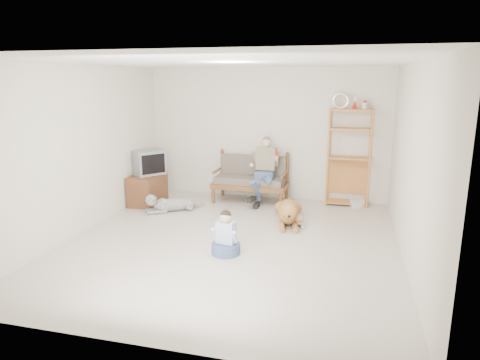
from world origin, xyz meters
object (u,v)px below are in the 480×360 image
(loveseat, at_px, (251,178))
(tv_stand, at_px, (147,189))
(golden_retriever, at_px, (289,212))
(etagere, at_px, (349,157))

(loveseat, height_order, tv_stand, loveseat)
(golden_retriever, bearing_deg, etagere, 45.65)
(tv_stand, relative_size, golden_retriever, 0.60)
(etagere, distance_m, golden_retriever, 1.85)
(tv_stand, bearing_deg, etagere, 12.20)
(etagere, height_order, tv_stand, etagere)
(etagere, relative_size, golden_retriever, 1.47)
(etagere, bearing_deg, loveseat, -174.10)
(loveseat, bearing_deg, golden_retriever, -48.58)
(loveseat, bearing_deg, tv_stand, -158.90)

